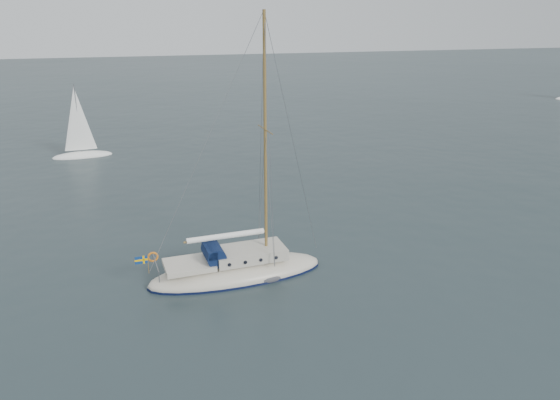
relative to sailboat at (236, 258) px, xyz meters
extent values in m
plane|color=black|center=(3.93, -2.14, -1.11)|extent=(300.00, 300.00, 0.00)
ellipsoid|color=beige|center=(0.00, 0.00, -0.95)|extent=(9.83, 3.06, 1.64)
cube|color=beige|center=(0.76, 0.00, 0.17)|extent=(3.93, 2.07, 0.60)
cube|color=beige|center=(-2.62, 0.00, 0.00)|extent=(2.62, 2.07, 0.27)
cylinder|color=#0C183A|center=(-1.26, 0.00, 0.47)|extent=(1.05, 1.80, 1.05)
cube|color=#0C183A|center=(-1.48, 0.00, 0.69)|extent=(0.49, 1.80, 0.44)
cylinder|color=olive|center=(1.74, 0.00, 6.42)|extent=(0.16, 0.16, 13.10)
cylinder|color=olive|center=(1.74, 0.00, 7.07)|extent=(0.05, 2.40, 0.05)
cylinder|color=olive|center=(-0.55, 0.00, 1.34)|extent=(4.59, 0.11, 0.11)
cylinder|color=white|center=(-0.55, 0.00, 1.40)|extent=(4.27, 0.31, 0.31)
cylinder|color=gray|center=(-4.37, 0.00, 0.47)|extent=(0.04, 2.40, 0.04)
torus|color=orange|center=(-4.43, 0.65, 0.47)|extent=(0.59, 0.11, 0.59)
cylinder|color=olive|center=(-4.75, 0.00, 0.36)|extent=(0.03, 0.03, 0.98)
cube|color=navy|center=(-5.08, 0.00, 0.69)|extent=(0.66, 0.02, 0.41)
cube|color=#FFBC00|center=(-5.08, 0.00, 0.69)|extent=(0.68, 0.03, 0.10)
cube|color=#FFBC00|center=(-4.96, 0.00, 0.69)|extent=(0.10, 0.03, 0.44)
cylinder|color=black|center=(-0.66, 1.05, 0.17)|extent=(0.20, 0.07, 0.20)
cylinder|color=black|center=(-0.66, -1.05, 0.17)|extent=(0.20, 0.07, 0.20)
cylinder|color=black|center=(0.22, 1.05, 0.17)|extent=(0.20, 0.07, 0.20)
cylinder|color=black|center=(0.22, -1.05, 0.17)|extent=(0.20, 0.07, 0.20)
cylinder|color=black|center=(1.09, 1.05, 0.17)|extent=(0.20, 0.07, 0.20)
cylinder|color=black|center=(1.09, -1.05, 0.17)|extent=(0.20, 0.07, 0.20)
cylinder|color=black|center=(1.96, 1.05, 0.17)|extent=(0.20, 0.07, 0.20)
cylinder|color=black|center=(1.96, -1.05, 0.17)|extent=(0.20, 0.07, 0.20)
cube|color=#47484C|center=(1.18, -0.82, -1.01)|extent=(1.49, 0.62, 0.09)
ellipsoid|color=white|center=(-10.54, 29.17, -1.07)|extent=(5.75, 1.92, 0.96)
cylinder|color=gray|center=(-10.54, 29.17, 2.72)|extent=(0.10, 0.10, 6.71)
cone|color=white|center=(-10.59, 29.17, 2.72)|extent=(3.07, 3.07, 6.23)
camera|label=1|loc=(-4.38, -27.05, 13.10)|focal=35.00mm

